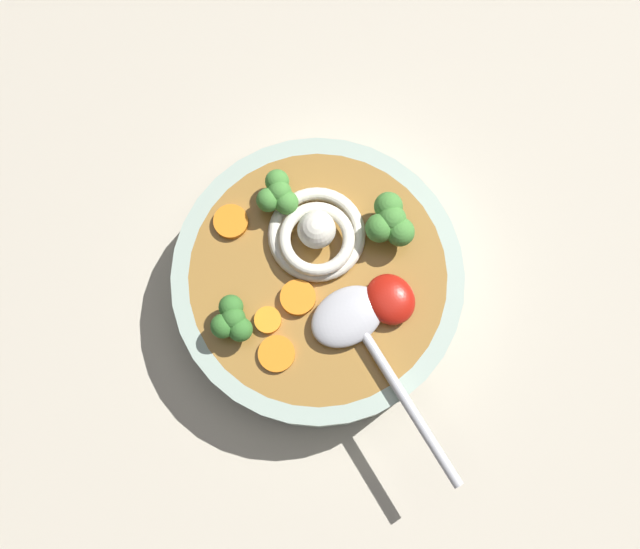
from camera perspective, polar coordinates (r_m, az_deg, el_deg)
The scene contains 12 objects.
table_slab at distance 67.99cm, azimuth 0.72°, elevation -2.66°, with size 139.05×139.05×3.35cm, color #BCB29E.
soup_bowl at distance 63.77cm, azimuth 0.00°, elevation -0.52°, with size 23.28×23.28×5.65cm.
noodle_pile at distance 60.78cm, azimuth -0.25°, elevation 2.96°, with size 8.55×8.38×3.43cm.
soup_spoon at distance 59.56cm, azimuth 2.74°, elevation -4.22°, with size 17.35×6.21×1.60cm.
chili_sauce_dollop at distance 60.01cm, azimuth 5.18°, elevation -1.83°, with size 4.14×3.73×1.86cm, color #B2190F.
broccoli_floret_beside_noodles at distance 58.94cm, azimuth -6.49°, elevation -3.37°, with size 3.72×3.20×2.94cm.
broccoli_floret_front at distance 60.13cm, azimuth 5.17°, elevation 3.90°, with size 4.43×3.81×3.50cm.
broccoli_floret_beside_chili at distance 61.00cm, azimuth -3.10°, elevation 5.93°, with size 3.74×3.22×2.96cm.
carrot_slice_extra_b at distance 60.40cm, azimuth -1.63°, elevation -1.71°, with size 2.80×2.80×0.72cm, color orange.
carrot_slice_extra_a at distance 60.27cm, azimuth -3.86°, elevation -3.36°, with size 2.11×2.11×0.60cm, color orange.
carrot_slice_rear at distance 59.96cm, azimuth -3.22°, elevation -5.84°, with size 2.86×2.86×0.42cm, color orange.
carrot_slice_near_spoon at distance 62.27cm, azimuth -6.57°, elevation 3.88°, with size 2.77×2.77×0.60cm, color orange.
Camera 1 is at (8.97, -7.13, 68.69)cm, focal length 43.51 mm.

